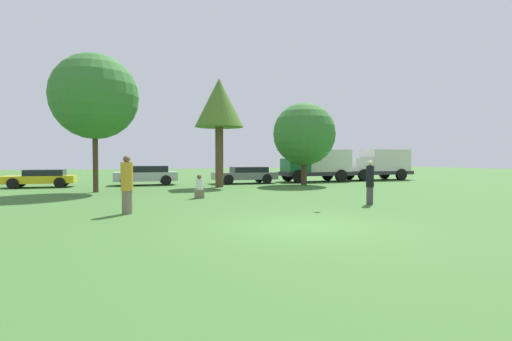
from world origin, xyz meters
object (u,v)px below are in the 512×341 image
Objects in this scene: tree_0 at (95,97)px; tree_2 at (304,134)px; bystander_sitting at (199,188)px; tree_1 at (219,104)px; parked_car_silver at (147,175)px; delivery_truck_white at (379,164)px; delivery_truck_green at (318,164)px; person_catcher at (370,182)px; person_thrower at (127,185)px; parked_car_yellow at (41,178)px; parked_car_grey at (246,174)px; frisbee at (328,152)px.

tree_0 reaches higher than tree_2.
tree_1 is (2.46, 6.13, 4.74)m from bystander_sitting.
delivery_truck_white reaches higher than parked_car_silver.
person_catcher is at bearing 69.78° from delivery_truck_green.
bystander_sitting is at bearing 55.65° from person_thrower.
person_thrower is 0.34× the size of tree_2.
parked_car_grey reaches higher than parked_car_yellow.
tree_0 is (-10.39, 9.31, 4.17)m from person_catcher.
parked_car_silver is (-7.52, 14.11, -0.17)m from person_catcher.
tree_1 is 1.49× the size of parked_car_grey.
frisbee is at bearing 85.80° from parked_car_grey.
person_catcher is 0.25× the size of tree_1.
person_catcher is 0.41× the size of parked_car_silver.
delivery_truck_green reaches higher than person_thrower.
tree_0 reaches higher than frisbee.
delivery_truck_white is (8.81, 3.49, -2.07)m from tree_2.
delivery_truck_white is (21.72, 4.70, -3.67)m from tree_0.
tree_2 is 4.75m from delivery_truck_green.
parked_car_grey is 0.80× the size of delivery_truck_green.
tree_1 is 1.19× the size of delivery_truck_green.
parked_car_yellow is (-10.50, 3.49, -4.58)m from tree_1.
tree_2 is (8.30, 5.98, 3.00)m from bystander_sitting.
parked_car_yellow reaches higher than bystander_sitting.
tree_0 is at bearing -169.10° from tree_1.
delivery_truck_green is (19.21, -0.48, 0.75)m from parked_car_yellow.
parked_car_grey is at bearing 60.17° from bystander_sitting.
parked_car_silver is at bearing 140.61° from tree_1.
bystander_sitting is 0.16× the size of tree_1.
bystander_sitting is 10.66m from tree_2.
frisbee is at bearing 63.32° from delivery_truck_green.
tree_2 is at bearing 168.67° from parked_car_yellow.
delivery_truck_white is (25.16, -0.16, 0.78)m from parked_car_yellow.
tree_0 is 1.07× the size of tree_1.
delivery_truck_white is at bearing 12.83° from tree_1.
parked_car_silver is at bearing 111.04° from frisbee.
bystander_sitting is 0.19× the size of tree_2.
parked_car_yellow is at bearing -2.00° from parked_car_grey.
parked_car_silver is (1.38, 13.56, -0.24)m from person_thrower.
person_thrower reaches higher than bystander_sitting.
bystander_sitting is 0.18× the size of delivery_truck_white.
delivery_truck_green is (7.38, 13.92, -0.67)m from frisbee.
tree_1 is (7.07, 1.36, 0.14)m from tree_0.
tree_0 is 7.42m from parked_car_yellow.
parked_car_silver is (-4.19, 3.44, -4.48)m from tree_1.
tree_0 reaches higher than parked_car_yellow.
tree_1 reaches higher than tree_2.
parked_car_grey is at bearing 61.05° from person_thrower.
frisbee reaches higher than parked_car_silver.
tree_0 is at bearing 131.33° from frisbee.
parked_car_grey is (-0.70, 13.43, -0.21)m from person_catcher.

